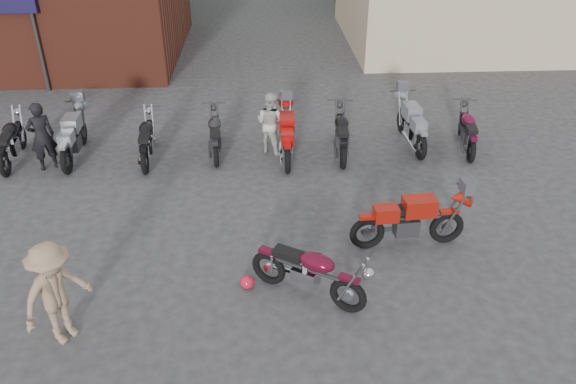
{
  "coord_description": "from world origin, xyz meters",
  "views": [
    {
      "loc": [
        -0.04,
        -7.31,
        6.24
      ],
      "look_at": [
        0.42,
        1.7,
        0.9
      ],
      "focal_mm": 35.0,
      "sensor_mm": 36.0,
      "label": 1
    }
  ],
  "objects_px": {
    "row_bike_0": "(11,139)",
    "row_bike_1": "(73,134)",
    "row_bike_3": "(215,132)",
    "row_bike_6": "(412,122)",
    "row_bike_4": "(287,133)",
    "helmet": "(247,282)",
    "person_tan": "(56,293)",
    "row_bike_5": "(342,131)",
    "person_dark": "(42,136)",
    "vintage_motorcycle": "(310,269)",
    "row_bike_2": "(147,137)",
    "sportbike": "(411,218)",
    "row_bike_7": "(468,128)",
    "person_light": "(270,123)"
  },
  "relations": [
    {
      "from": "row_bike_2",
      "to": "row_bike_7",
      "type": "xyz_separation_m",
      "value": [
        7.83,
        0.15,
        -0.01
      ]
    },
    {
      "from": "person_dark",
      "to": "row_bike_6",
      "type": "height_order",
      "value": "person_dark"
    },
    {
      "from": "person_light",
      "to": "row_bike_6",
      "type": "distance_m",
      "value": 3.55
    },
    {
      "from": "person_light",
      "to": "row_bike_1",
      "type": "relative_size",
      "value": 0.72
    },
    {
      "from": "vintage_motorcycle",
      "to": "row_bike_2",
      "type": "bearing_deg",
      "value": 155.1
    },
    {
      "from": "person_light",
      "to": "row_bike_6",
      "type": "height_order",
      "value": "person_light"
    },
    {
      "from": "vintage_motorcycle",
      "to": "helmet",
      "type": "relative_size",
      "value": 8.08
    },
    {
      "from": "person_tan",
      "to": "person_light",
      "type": "bearing_deg",
      "value": 9.52
    },
    {
      "from": "row_bike_4",
      "to": "row_bike_7",
      "type": "relative_size",
      "value": 1.11
    },
    {
      "from": "row_bike_0",
      "to": "row_bike_3",
      "type": "xyz_separation_m",
      "value": [
        4.8,
        0.19,
        -0.03
      ]
    },
    {
      "from": "person_dark",
      "to": "row_bike_1",
      "type": "bearing_deg",
      "value": -166.47
    },
    {
      "from": "person_light",
      "to": "row_bike_5",
      "type": "xyz_separation_m",
      "value": [
        1.72,
        -0.22,
        -0.17
      ]
    },
    {
      "from": "row_bike_7",
      "to": "row_bike_4",
      "type": "bearing_deg",
      "value": 101.83
    },
    {
      "from": "row_bike_3",
      "to": "row_bike_2",
      "type": "bearing_deg",
      "value": 94.51
    },
    {
      "from": "person_dark",
      "to": "row_bike_7",
      "type": "relative_size",
      "value": 0.85
    },
    {
      "from": "helmet",
      "to": "row_bike_7",
      "type": "bearing_deg",
      "value": 43.08
    },
    {
      "from": "helmet",
      "to": "row_bike_1",
      "type": "bearing_deg",
      "value": 129.67
    },
    {
      "from": "row_bike_0",
      "to": "row_bike_1",
      "type": "height_order",
      "value": "row_bike_1"
    },
    {
      "from": "row_bike_2",
      "to": "row_bike_4",
      "type": "bearing_deg",
      "value": -94.47
    },
    {
      "from": "helmet",
      "to": "row_bike_6",
      "type": "height_order",
      "value": "row_bike_6"
    },
    {
      "from": "sportbike",
      "to": "row_bike_3",
      "type": "bearing_deg",
      "value": 128.98
    },
    {
      "from": "row_bike_5",
      "to": "row_bike_4",
      "type": "bearing_deg",
      "value": 98.03
    },
    {
      "from": "person_tan",
      "to": "row_bike_2",
      "type": "xyz_separation_m",
      "value": [
        0.29,
        5.91,
        -0.29
      ]
    },
    {
      "from": "helmet",
      "to": "person_tan",
      "type": "height_order",
      "value": "person_tan"
    },
    {
      "from": "sportbike",
      "to": "row_bike_7",
      "type": "relative_size",
      "value": 1.1
    },
    {
      "from": "row_bike_1",
      "to": "person_dark",
      "type": "bearing_deg",
      "value": 132.69
    },
    {
      "from": "row_bike_1",
      "to": "vintage_motorcycle",
      "type": "bearing_deg",
      "value": -138.09
    },
    {
      "from": "row_bike_7",
      "to": "row_bike_3",
      "type": "bearing_deg",
      "value": 98.5
    },
    {
      "from": "row_bike_1",
      "to": "row_bike_6",
      "type": "xyz_separation_m",
      "value": [
        8.27,
        0.3,
        0.0
      ]
    },
    {
      "from": "row_bike_7",
      "to": "row_bike_6",
      "type": "bearing_deg",
      "value": 86.06
    },
    {
      "from": "person_dark",
      "to": "row_bike_3",
      "type": "relative_size",
      "value": 0.86
    },
    {
      "from": "row_bike_3",
      "to": "row_bike_4",
      "type": "bearing_deg",
      "value": -103.52
    },
    {
      "from": "row_bike_2",
      "to": "person_dark",
      "type": "bearing_deg",
      "value": 95.12
    },
    {
      "from": "row_bike_2",
      "to": "row_bike_6",
      "type": "xyz_separation_m",
      "value": [
        6.5,
        0.46,
        0.05
      ]
    },
    {
      "from": "person_dark",
      "to": "person_light",
      "type": "xyz_separation_m",
      "value": [
        5.24,
        0.63,
        -0.05
      ]
    },
    {
      "from": "person_light",
      "to": "row_bike_7",
      "type": "relative_size",
      "value": 0.8
    },
    {
      "from": "helmet",
      "to": "row_bike_4",
      "type": "height_order",
      "value": "row_bike_4"
    },
    {
      "from": "row_bike_5",
      "to": "row_bike_6",
      "type": "xyz_separation_m",
      "value": [
        1.82,
        0.41,
        0.02
      ]
    },
    {
      "from": "row_bike_1",
      "to": "row_bike_2",
      "type": "height_order",
      "value": "row_bike_1"
    },
    {
      "from": "helmet",
      "to": "row_bike_3",
      "type": "xyz_separation_m",
      "value": [
        -0.82,
        5.15,
        0.44
      ]
    },
    {
      "from": "row_bike_1",
      "to": "row_bike_3",
      "type": "height_order",
      "value": "row_bike_1"
    },
    {
      "from": "person_dark",
      "to": "row_bike_4",
      "type": "bearing_deg",
      "value": 151.66
    },
    {
      "from": "vintage_motorcycle",
      "to": "row_bike_1",
      "type": "height_order",
      "value": "row_bike_1"
    },
    {
      "from": "person_dark",
      "to": "row_bike_3",
      "type": "bearing_deg",
      "value": 157.24
    },
    {
      "from": "row_bike_3",
      "to": "row_bike_5",
      "type": "bearing_deg",
      "value": -97.67
    },
    {
      "from": "sportbike",
      "to": "row_bike_2",
      "type": "relative_size",
      "value": 1.07
    },
    {
      "from": "helmet",
      "to": "person_dark",
      "type": "relative_size",
      "value": 0.15
    },
    {
      "from": "person_tan",
      "to": "row_bike_7",
      "type": "distance_m",
      "value": 10.14
    },
    {
      "from": "row_bike_6",
      "to": "row_bike_4",
      "type": "bearing_deg",
      "value": 95.71
    },
    {
      "from": "row_bike_2",
      "to": "person_tan",
      "type": "bearing_deg",
      "value": 173.45
    }
  ]
}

